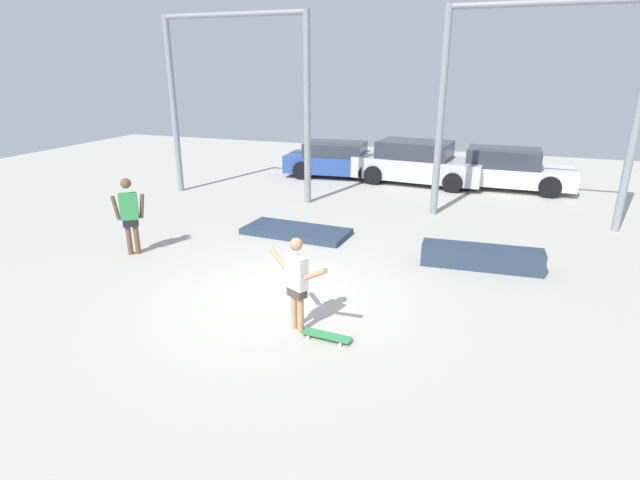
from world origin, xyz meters
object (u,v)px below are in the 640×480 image
at_px(parked_car_silver, 418,163).
at_px(bystander, 130,213).
at_px(manual_pad, 296,231).
at_px(skateboarder, 297,280).
at_px(grind_box, 481,257).
at_px(parked_car_white, 506,170).
at_px(skateboard, 327,336).
at_px(parked_car_blue, 338,160).

distance_m(parked_car_silver, bystander, 10.55).
distance_m(manual_pad, bystander, 3.96).
relative_size(parked_car_silver, bystander, 2.70).
distance_m(skateboarder, parked_car_silver, 11.33).
bearing_deg(grind_box, parked_car_white, 87.01).
distance_m(manual_pad, parked_car_silver, 7.15).
height_order(skateboard, parked_car_white, parked_car_white).
distance_m(skateboard, manual_pad, 5.19).
relative_size(skateboarder, parked_car_white, 0.36).
relative_size(parked_car_silver, parked_car_white, 1.08).
distance_m(parked_car_silver, parked_car_white, 3.00).
xyz_separation_m(manual_pad, parked_car_silver, (1.91, 6.86, 0.65)).
bearing_deg(manual_pad, skateboarder, -67.54).
bearing_deg(parked_car_white, skateboarder, -104.10).
bearing_deg(bystander, parked_car_blue, -137.06).
relative_size(grind_box, parked_car_blue, 0.59).
relative_size(grind_box, parked_car_silver, 0.52).
relative_size(grind_box, bystander, 1.41).
distance_m(skateboard, parked_car_silver, 11.49).
xyz_separation_m(skateboarder, parked_car_blue, (-2.97, 11.50, -0.24)).
bearing_deg(skateboard, manual_pad, 121.66).
xyz_separation_m(grind_box, manual_pad, (-4.50, 0.75, -0.16)).
height_order(skateboard, bystander, bystander).
xyz_separation_m(skateboard, parked_car_white, (2.52, 11.61, 0.60)).
height_order(skateboarder, skateboard, skateboarder).
distance_m(skateboarder, parked_car_white, 11.89).
distance_m(skateboarder, grind_box, 4.61).
bearing_deg(parked_car_blue, skateboard, -78.18).
xyz_separation_m(skateboarder, bystander, (-4.77, 1.95, 0.09)).
bearing_deg(parked_car_silver, manual_pad, -99.76).
bearing_deg(parked_car_silver, skateboard, -81.78).
relative_size(skateboarder, bystander, 0.90).
xyz_separation_m(manual_pad, parked_car_white, (4.91, 7.01, 0.59)).
relative_size(skateboard, bystander, 0.46).
height_order(grind_box, parked_car_blue, parked_car_blue).
bearing_deg(manual_pad, skateboard, -62.59).
distance_m(grind_box, bystander, 7.67).
bearing_deg(bystander, manual_pad, -175.61).
height_order(skateboarder, parked_car_white, skateboarder).
bearing_deg(manual_pad, parked_car_silver, 74.39).
bearing_deg(grind_box, bystander, -166.61).
height_order(manual_pad, parked_car_white, parked_car_white).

